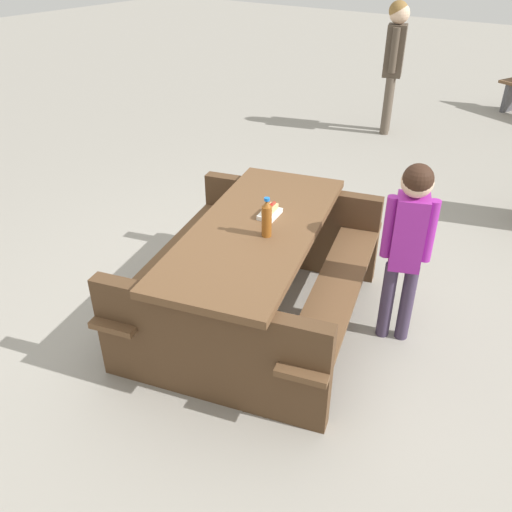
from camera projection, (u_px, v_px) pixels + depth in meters
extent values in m
plane|color=gray|center=(256.00, 319.00, 3.80)|extent=(30.00, 30.00, 0.00)
cube|color=brown|center=(256.00, 230.00, 3.41)|extent=(1.94, 1.22, 0.05)
cube|color=brown|center=(181.00, 253.00, 3.73)|extent=(1.81, 0.76, 0.04)
cube|color=brown|center=(338.00, 284.00, 3.41)|extent=(1.81, 0.76, 0.04)
cube|color=#4D3520|center=(289.00, 226.00, 4.23)|extent=(0.48, 1.37, 0.70)
cube|color=#4D3520|center=(209.00, 351.00, 2.99)|extent=(0.48, 1.37, 0.70)
cylinder|color=brown|center=(267.00, 221.00, 3.24)|extent=(0.06, 0.06, 0.20)
cone|color=brown|center=(267.00, 204.00, 3.18)|extent=(0.06, 0.06, 0.04)
cylinder|color=blue|center=(267.00, 199.00, 3.16)|extent=(0.03, 0.03, 0.02)
cube|color=white|center=(270.00, 214.00, 3.51)|extent=(0.20, 0.14, 0.03)
cube|color=#D8B272|center=(270.00, 210.00, 3.49)|extent=(0.16, 0.08, 0.04)
cylinder|color=maroon|center=(270.00, 207.00, 3.48)|extent=(0.14, 0.05, 0.03)
ellipsoid|color=maroon|center=(270.00, 205.00, 3.48)|extent=(0.07, 0.04, 0.01)
cylinder|color=#3F334C|center=(387.00, 300.00, 3.51)|extent=(0.09, 0.09, 0.56)
cylinder|color=#3F334C|center=(407.00, 303.00, 3.48)|extent=(0.09, 0.09, 0.56)
cube|color=purple|center=(409.00, 232.00, 3.22)|extent=(0.23, 0.24, 0.48)
cylinder|color=purple|center=(389.00, 227.00, 3.23)|extent=(0.07, 0.07, 0.41)
cylinder|color=purple|center=(430.00, 231.00, 3.19)|extent=(0.07, 0.07, 0.41)
sphere|color=beige|center=(417.00, 182.00, 3.05)|extent=(0.19, 0.19, 0.19)
sphere|color=#331E14|center=(418.00, 179.00, 3.02)|extent=(0.18, 0.18, 0.18)
cube|color=#4C4C51|center=(512.00, 97.00, 7.97)|extent=(0.36, 0.19, 0.41)
cylinder|color=brown|center=(388.00, 103.00, 7.12)|extent=(0.11, 0.11, 0.74)
cylinder|color=brown|center=(387.00, 106.00, 6.99)|extent=(0.11, 0.11, 0.74)
cube|color=#4C3F33|center=(395.00, 51.00, 6.70)|extent=(0.31, 0.30, 0.62)
cylinder|color=#4C3F33|center=(396.00, 46.00, 6.81)|extent=(0.09, 0.09, 0.53)
cylinder|color=#4C3F33|center=(394.00, 51.00, 6.55)|extent=(0.09, 0.09, 0.53)
sphere|color=beige|center=(400.00, 13.00, 6.47)|extent=(0.25, 0.25, 0.25)
sphere|color=olive|center=(399.00, 10.00, 6.46)|extent=(0.23, 0.23, 0.23)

